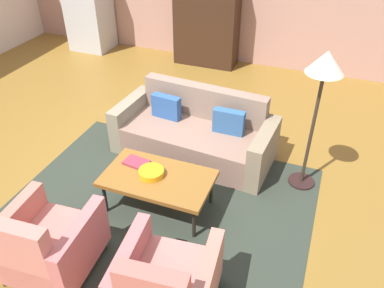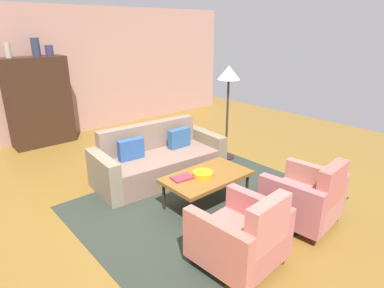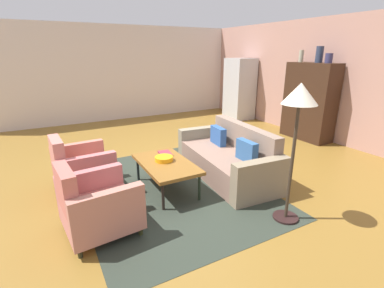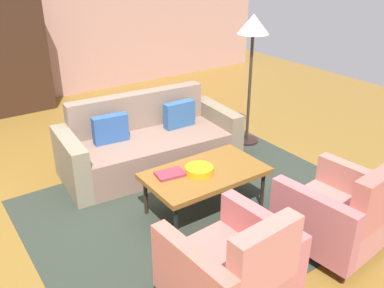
# 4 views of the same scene
# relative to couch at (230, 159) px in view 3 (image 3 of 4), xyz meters

# --- Properties ---
(ground_plane) EXTENTS (11.47, 11.47, 0.00)m
(ground_plane) POSITION_rel_couch_xyz_m (-0.37, -0.57, -0.29)
(ground_plane) COLOR brown
(wall_back) EXTENTS (9.56, 0.12, 2.80)m
(wall_back) POSITION_rel_couch_xyz_m (-0.37, 3.27, 1.11)
(wall_back) COLOR tan
(wall_back) RESTS_ON ground
(wall_left) EXTENTS (0.12, 7.68, 2.80)m
(wall_left) POSITION_rel_couch_xyz_m (-5.15, -0.57, 1.11)
(wall_left) COLOR beige
(wall_left) RESTS_ON ground
(area_rug) EXTENTS (3.40, 2.60, 0.01)m
(area_rug) POSITION_rel_couch_xyz_m (-0.01, -1.14, -0.28)
(area_rug) COLOR #2C342B
(area_rug) RESTS_ON ground
(couch) EXTENTS (2.16, 1.05, 0.86)m
(couch) POSITION_rel_couch_xyz_m (0.00, 0.00, 0.00)
(couch) COLOR #866757
(couch) RESTS_ON ground
(coffee_table) EXTENTS (1.20, 0.70, 0.45)m
(coffee_table) POSITION_rel_couch_xyz_m (-0.01, -1.19, 0.12)
(coffee_table) COLOR black
(coffee_table) RESTS_ON ground
(armchair_left) EXTENTS (0.85, 0.85, 0.88)m
(armchair_left) POSITION_rel_couch_xyz_m (-0.60, -2.35, 0.06)
(armchair_left) COLOR #2E2914
(armchair_left) RESTS_ON ground
(armchair_right) EXTENTS (0.87, 0.87, 0.88)m
(armchair_right) POSITION_rel_couch_xyz_m (0.60, -2.35, 0.06)
(armchair_right) COLOR #322D13
(armchair_right) RESTS_ON ground
(fruit_bowl) EXTENTS (0.28, 0.28, 0.07)m
(fruit_bowl) POSITION_rel_couch_xyz_m (-0.08, -1.19, 0.20)
(fruit_bowl) COLOR orange
(fruit_bowl) RESTS_ON coffee_table
(book_stack) EXTENTS (0.30, 0.22, 0.03)m
(book_stack) POSITION_rel_couch_xyz_m (-0.33, -1.06, 0.17)
(book_stack) COLOR maroon
(book_stack) RESTS_ON coffee_table
(cabinet) EXTENTS (1.20, 0.51, 1.80)m
(cabinet) POSITION_rel_couch_xyz_m (-0.87, 2.92, 0.61)
(cabinet) COLOR #352014
(cabinet) RESTS_ON ground
(vase_tall) EXTENTS (0.11, 0.11, 0.28)m
(vase_tall) POSITION_rel_couch_xyz_m (-1.27, 2.92, 1.65)
(vase_tall) COLOR #A8A58A
(vase_tall) RESTS_ON cabinet
(vase_round) EXTENTS (0.16, 0.16, 0.36)m
(vase_round) POSITION_rel_couch_xyz_m (-0.77, 2.92, 1.69)
(vase_round) COLOR #2B344C
(vase_round) RESTS_ON cabinet
(vase_small) EXTENTS (0.15, 0.15, 0.21)m
(vase_small) POSITION_rel_couch_xyz_m (-0.52, 2.92, 1.62)
(vase_small) COLOR #353258
(vase_small) RESTS_ON cabinet
(refrigerator) EXTENTS (0.80, 0.73, 1.85)m
(refrigerator) POSITION_rel_couch_xyz_m (-3.43, 2.82, 0.64)
(refrigerator) COLOR #B7BABF
(refrigerator) RESTS_ON ground
(floor_lamp) EXTENTS (0.40, 0.40, 1.72)m
(floor_lamp) POSITION_rel_couch_xyz_m (1.46, -0.17, 1.16)
(floor_lamp) COLOR black
(floor_lamp) RESTS_ON ground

